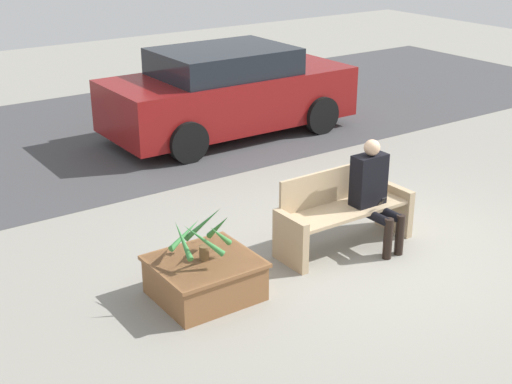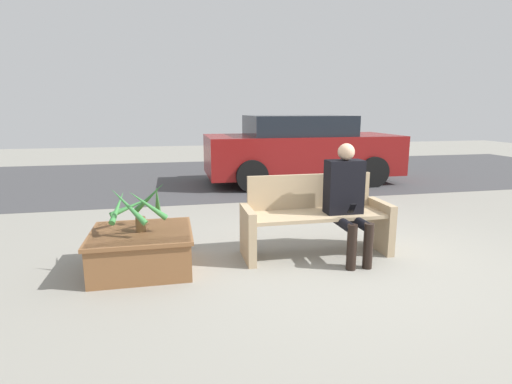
# 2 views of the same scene
# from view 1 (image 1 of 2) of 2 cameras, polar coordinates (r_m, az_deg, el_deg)

# --- Properties ---
(ground_plane) EXTENTS (30.00, 30.00, 0.00)m
(ground_plane) POSITION_cam_1_polar(r_m,az_deg,el_deg) (8.58, 9.42, -4.53)
(ground_plane) COLOR gray
(road_surface) EXTENTS (20.00, 6.00, 0.01)m
(road_surface) POSITION_cam_1_polar(r_m,az_deg,el_deg) (13.26, -8.95, 5.13)
(road_surface) COLOR #424244
(road_surface) RESTS_ON ground_plane
(bench) EXTENTS (1.71, 0.56, 0.91)m
(bench) POSITION_cam_1_polar(r_m,az_deg,el_deg) (8.45, 6.93, -1.58)
(bench) COLOR tan
(bench) RESTS_ON ground_plane
(person_seated) EXTENTS (0.42, 0.63, 1.30)m
(person_seated) POSITION_cam_1_polar(r_m,az_deg,el_deg) (8.40, 9.40, 0.24)
(person_seated) COLOR black
(person_seated) RESTS_ON ground_plane
(planter_box) EXTENTS (1.04, 0.94, 0.42)m
(planter_box) POSITION_cam_1_polar(r_m,az_deg,el_deg) (7.42, -4.12, -6.75)
(planter_box) COLOR brown
(planter_box) RESTS_ON ground_plane
(potted_plant) EXTENTS (0.62, 0.64, 0.52)m
(potted_plant) POSITION_cam_1_polar(r_m,az_deg,el_deg) (7.21, -4.32, -3.49)
(potted_plant) COLOR brown
(potted_plant) RESTS_ON planter_box
(parked_car) EXTENTS (4.36, 1.98, 1.53)m
(parked_car) POSITION_cam_1_polar(r_m,az_deg,el_deg) (12.52, -2.23, 8.01)
(parked_car) COLOR maroon
(parked_car) RESTS_ON ground_plane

